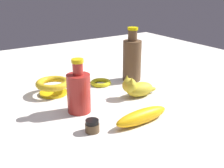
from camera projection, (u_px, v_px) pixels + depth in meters
name	position (u px, v px, depth m)	size (l,w,h in m)	color
ground	(112.00, 100.00, 1.04)	(2.00, 2.00, 0.00)	silver
bangle	(101.00, 83.00, 1.20)	(0.09, 0.09, 0.02)	gold
bottle_short	(79.00, 91.00, 0.93)	(0.08, 0.08, 0.18)	#A72721
nail_polish_jar	(92.00, 126.00, 0.83)	(0.04, 0.04, 0.04)	#513B24
bowl	(53.00, 85.00, 1.09)	(0.13, 0.13, 0.06)	gold
cat_figurine	(137.00, 88.00, 1.07)	(0.07, 0.15, 0.08)	gold
bottle_tall	(132.00, 59.00, 1.22)	(0.08, 0.08, 0.23)	brown
banana	(142.00, 116.00, 0.87)	(0.19, 0.04, 0.04)	#F4AF11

